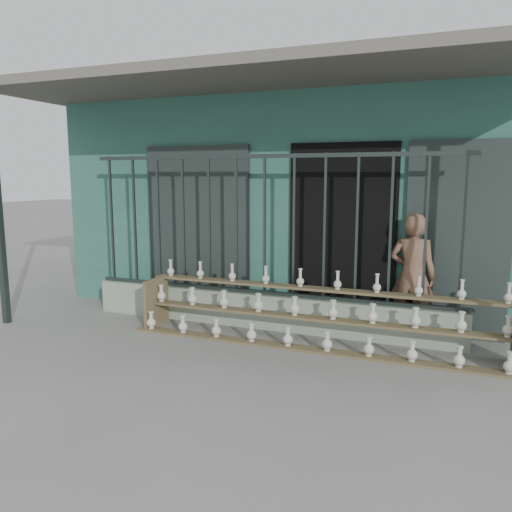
% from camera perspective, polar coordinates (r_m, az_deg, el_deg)
% --- Properties ---
extents(ground, '(60.00, 60.00, 0.00)m').
position_cam_1_polar(ground, '(5.51, -3.83, -11.89)').
color(ground, slate).
extents(workshop_building, '(7.40, 6.60, 3.21)m').
position_cam_1_polar(workshop_building, '(9.16, 7.38, 6.82)').
color(workshop_building, '#2C5D51').
rests_on(workshop_building, ground).
extents(parapet_wall, '(5.00, 0.20, 0.45)m').
position_cam_1_polar(parapet_wall, '(6.58, 0.95, -6.29)').
color(parapet_wall, gray).
rests_on(parapet_wall, ground).
extents(security_fence, '(5.00, 0.04, 1.80)m').
position_cam_1_polar(security_fence, '(6.37, 0.97, 3.50)').
color(security_fence, '#283330').
rests_on(security_fence, parapet_wall).
extents(shelf_rack, '(4.50, 0.68, 0.85)m').
position_cam_1_polar(shelf_rack, '(5.94, 6.52, -6.72)').
color(shelf_rack, brown).
rests_on(shelf_rack, ground).
extents(elderly_woman, '(0.62, 0.46, 1.54)m').
position_cam_1_polar(elderly_woman, '(6.37, 17.45, -2.18)').
color(elderly_woman, brown).
rests_on(elderly_woman, ground).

